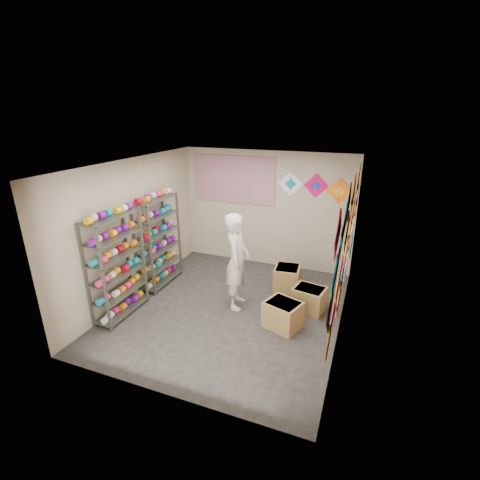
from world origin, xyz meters
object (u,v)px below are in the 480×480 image
at_px(shopkeeper, 237,261).
at_px(carton_a, 283,315).
at_px(shelf_rack_back, 158,242).
at_px(shelf_rack_front, 117,267).
at_px(carton_c, 287,278).
at_px(carton_b, 309,299).

relative_size(shopkeeper, carton_a, 3.20).
bearing_deg(shelf_rack_back, shelf_rack_front, -90.00).
bearing_deg(shopkeeper, shelf_rack_front, 108.21).
bearing_deg(carton_c, shopkeeper, -132.96).
relative_size(carton_a, carton_c, 1.02).
height_order(shelf_rack_back, carton_b, shelf_rack_back).
bearing_deg(shelf_rack_front, carton_c, 37.95).
bearing_deg(carton_b, shopkeeper, -156.34).
bearing_deg(shelf_rack_back, carton_a, -12.82).
bearing_deg(carton_c, carton_b, -55.59).
xyz_separation_m(carton_b, carton_c, (-0.59, 0.68, 0.02)).
distance_m(shelf_rack_front, shelf_rack_back, 1.30).
bearing_deg(carton_a, shelf_rack_front, -148.09).
distance_m(shelf_rack_back, carton_b, 3.26).
relative_size(carton_b, carton_c, 1.00).
bearing_deg(carton_a, carton_b, 84.43).
bearing_deg(carton_b, shelf_rack_back, -168.74).
bearing_deg(shopkeeper, carton_a, -122.13).
distance_m(shopkeeper, carton_b, 1.52).
height_order(shelf_rack_front, shelf_rack_back, same).
bearing_deg(shelf_rack_front, carton_a, 12.78).
height_order(carton_b, carton_c, carton_c).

